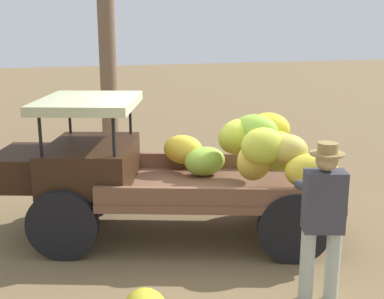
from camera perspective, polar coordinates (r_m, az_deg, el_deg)
ground_plane at (r=6.68m, az=1.19°, el=-10.63°), size 60.00×60.00×0.00m
truck at (r=6.60m, az=-2.40°, el=-1.97°), size 4.66×2.89×1.88m
farmer at (r=5.16m, az=14.90°, el=-7.19°), size 0.55×0.51×1.70m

